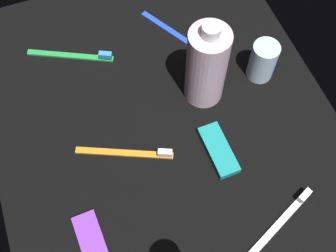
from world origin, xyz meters
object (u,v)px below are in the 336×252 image
toothbrush_orange (130,153)px  toothbrush_blue (179,35)px  bodywash_bottle (206,66)px  snack_bar_teal (218,150)px  toothbrush_green (75,55)px  toothbrush_white (280,222)px  deodorant_stick (263,61)px  snack_bar_purple (93,243)px

toothbrush_orange → toothbrush_blue: (-22.11, 18.04, 0.00)cm
bodywash_bottle → toothbrush_orange: bearing=-66.3°
toothbrush_blue → bodywash_bottle: bearing=-1.8°
toothbrush_orange → snack_bar_teal: size_ratio=1.63×
bodywash_bottle → toothbrush_green: 28.62cm
toothbrush_orange → snack_bar_teal: 16.14cm
bodywash_bottle → toothbrush_white: bodywash_bottle is taller
deodorant_stick → snack_bar_purple: size_ratio=0.82×
snack_bar_teal → snack_bar_purple: 27.46cm
bodywash_bottle → snack_bar_teal: bodywash_bottle is taller
deodorant_stick → snack_bar_teal: 19.92cm
deodorant_stick → toothbrush_orange: bearing=-75.3°
toothbrush_orange → toothbrush_green: (-24.79, -3.82, 0.00)cm
toothbrush_green → bodywash_bottle: bearing=51.4°
toothbrush_blue → snack_bar_teal: bearing=-5.8°
deodorant_stick → toothbrush_orange: deodorant_stick is taller
toothbrush_orange → toothbrush_green: same height
bodywash_bottle → toothbrush_green: bearing=-128.6°
deodorant_stick → toothbrush_blue: (-14.25, -11.85, -3.65)cm
deodorant_stick → snack_bar_purple: deodorant_stick is taller
snack_bar_purple → deodorant_stick: bearing=115.0°
deodorant_stick → bodywash_bottle: bearing=-89.3°
bodywash_bottle → toothbrush_white: bearing=4.3°
deodorant_stick → snack_bar_teal: bearing=-48.2°
toothbrush_blue → snack_bar_teal: (27.32, -2.77, 0.14)cm
toothbrush_blue → toothbrush_green: (-2.68, -21.86, 0.00)cm
toothbrush_blue → toothbrush_orange: bearing=-39.2°
toothbrush_orange → snack_bar_teal: (5.20, 15.27, 0.14)cm
toothbrush_orange → toothbrush_green: 25.08cm
toothbrush_green → deodorant_stick: bearing=63.3°
bodywash_bottle → snack_bar_purple: (21.14, -28.51, -8.16)cm
bodywash_bottle → toothbrush_blue: 16.64cm
bodywash_bottle → snack_bar_purple: size_ratio=1.88×
toothbrush_green → snack_bar_purple: size_ratio=1.60×
snack_bar_purple → toothbrush_white: bearing=73.5°
toothbrush_orange → snack_bar_purple: bearing=-39.1°
deodorant_stick → toothbrush_green: 37.90cm
toothbrush_blue → snack_bar_purple: size_ratio=1.56×
bodywash_bottle → toothbrush_orange: (7.70, -17.59, -8.31)cm
toothbrush_white → toothbrush_orange: bearing=-136.8°
deodorant_stick → toothbrush_orange: (7.86, -29.90, -3.65)cm
toothbrush_blue → toothbrush_green: same height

